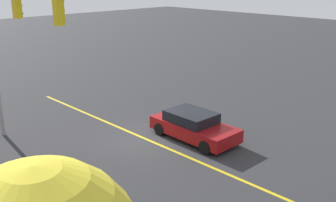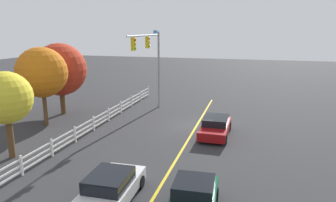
{
  "view_description": "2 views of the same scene",
  "coord_description": "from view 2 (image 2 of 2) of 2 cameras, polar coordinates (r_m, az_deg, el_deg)",
  "views": [
    {
      "loc": [
        -13.65,
        11.83,
        7.78
      ],
      "look_at": [
        -2.14,
        0.57,
        2.6
      ],
      "focal_mm": 42.24,
      "sensor_mm": 36.0,
      "label": 1
    },
    {
      "loc": [
        -23.25,
        -4.06,
        7.67
      ],
      "look_at": [
        -2.01,
        1.79,
        2.49
      ],
      "focal_mm": 32.6,
      "sensor_mm": 36.0,
      "label": 2
    }
  ],
  "objects": [
    {
      "name": "car_2",
      "position": [
        14.57,
        -10.61,
        -15.59
      ],
      "size": [
        4.24,
        2.13,
        1.44
      ],
      "rotation": [
        0.0,
        0.0,
        0.03
      ],
      "color": "silver",
      "rests_on": "ground_plane"
    },
    {
      "name": "tree_0",
      "position": [
        26.17,
        -22.53,
        4.94
      ],
      "size": [
        4.01,
        4.01,
        6.37
      ],
      "color": "brown",
      "rests_on": "ground_plane"
    },
    {
      "name": "white_rail_fence",
      "position": [
        24.36,
        -13.72,
        -4.03
      ],
      "size": [
        26.1,
        0.1,
        1.15
      ],
      "color": "white",
      "rests_on": "ground_plane"
    },
    {
      "name": "car_0",
      "position": [
        13.44,
        4.73,
        -17.98
      ],
      "size": [
        4.18,
        2.12,
        1.53
      ],
      "rotation": [
        0.0,
        0.0,
        3.19
      ],
      "color": "#0C4C2D",
      "rests_on": "ground_plane"
    },
    {
      "name": "tree_2",
      "position": [
        29.41,
        -19.52,
        5.56
      ],
      "size": [
        4.74,
        4.74,
        6.51
      ],
      "color": "brown",
      "rests_on": "ground_plane"
    },
    {
      "name": "ground_plane",
      "position": [
        24.82,
        5.24,
        -4.83
      ],
      "size": [
        120.0,
        120.0,
        0.0
      ],
      "primitive_type": "plane",
      "color": "#2D2D30"
    },
    {
      "name": "tree_1",
      "position": [
        20.3,
        -28.12,
        0.46
      ],
      "size": [
        3.12,
        3.12,
        5.32
      ],
      "color": "brown",
      "rests_on": "ground_plane"
    },
    {
      "name": "lane_center_stripe",
      "position": [
        21.11,
        3.28,
        -8.08
      ],
      "size": [
        28.0,
        0.16,
        0.01
      ],
      "primitive_type": "cube",
      "color": "gold",
      "rests_on": "ground_plane"
    },
    {
      "name": "signal_assembly",
      "position": [
        27.94,
        -3.19,
        8.44
      ],
      "size": [
        7.91,
        0.38,
        7.6
      ],
      "color": "gray",
      "rests_on": "ground_plane"
    },
    {
      "name": "car_1",
      "position": [
        22.88,
        8.85,
        -4.74
      ],
      "size": [
        4.53,
        2.1,
        1.36
      ],
      "rotation": [
        0.0,
        0.0,
        3.12
      ],
      "color": "maroon",
      "rests_on": "ground_plane"
    }
  ]
}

